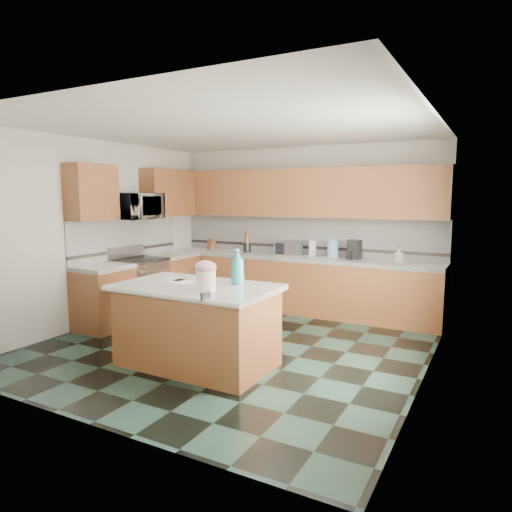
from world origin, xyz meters
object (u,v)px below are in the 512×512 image
Objects in this scene: toaster_oven at (288,248)px; soap_bottle_island at (238,266)px; treat_jar at (206,281)px; coffee_maker at (354,250)px; island_top at (196,287)px; knife_block at (211,244)px; island_base at (197,328)px.

soap_bottle_island is at bearing -71.30° from toaster_oven.
coffee_maker reaches higher than treat_jar.
island_top is at bearing -80.00° from toaster_oven.
toaster_oven is at bearing 13.05° from knife_block.
coffee_maker reaches higher than toaster_oven.
toaster_oven is (-0.44, 3.03, 0.01)m from treat_jar.
coffee_maker reaches higher than island_base.
coffee_maker is at bearing 71.94° from island_top.
soap_bottle_island is 1.32× the size of coffee_maker.
island_base is 0.94× the size of island_top.
coffee_maker is at bearing 102.13° from treat_jar.
island_top is 5.82× the size of coffee_maker.
knife_block reaches higher than island_base.
treat_jar is 0.71× the size of coffee_maker.
knife_block is at bearing 121.37° from island_base.
soap_bottle_island reaches higher than knife_block.
island_top is 3.00m from coffee_maker.
island_base is at bearing -104.15° from coffee_maker.
knife_block is (-2.08, 2.56, -0.10)m from soap_bottle_island.
coffee_maker is (0.94, 2.84, 0.18)m from island_top.
island_base is at bearing -45.84° from knife_block.
coffee_maker is at bearing 97.19° from soap_bottle_island.
island_base is at bearing 166.37° from treat_jar.
coffee_maker is (0.56, 2.59, -0.05)m from soap_bottle_island.
island_base is at bearing -80.00° from toaster_oven.
island_top is (0.00, 0.00, 0.46)m from island_base.
coffee_maker is (0.66, 3.06, 0.04)m from treat_jar.
soap_bottle_island is at bearing -37.87° from knife_block.
treat_jar is 3.13m from coffee_maker.
coffee_maker is (0.94, 2.84, 0.64)m from island_base.
knife_block is at bearing 148.44° from soap_bottle_island.
island_top is 8.21× the size of treat_jar.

